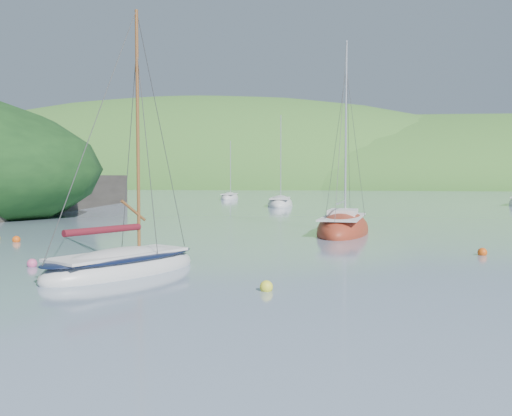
% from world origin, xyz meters
% --- Properties ---
extents(ground, '(700.00, 700.00, 0.00)m').
position_xyz_m(ground, '(0.00, 0.00, 0.00)').
color(ground, '#7489A0').
rests_on(ground, ground).
extents(shoreline_hills, '(690.00, 135.00, 56.00)m').
position_xyz_m(shoreline_hills, '(-9.66, 172.42, 0.00)').
color(shoreline_hills, '#32722B').
rests_on(shoreline_hills, ground).
extents(daysailer_white, '(4.85, 6.95, 10.06)m').
position_xyz_m(daysailer_white, '(-2.63, 1.82, 0.23)').
color(daysailer_white, silver).
rests_on(daysailer_white, ground).
extents(sloop_red, '(3.19, 8.63, 12.64)m').
position_xyz_m(sloop_red, '(3.86, 17.73, 0.23)').
color(sloop_red, '#99301B').
rests_on(sloop_red, ground).
extents(distant_sloop_a, '(3.78, 8.18, 11.25)m').
position_xyz_m(distant_sloop_a, '(-5.54, 46.66, 0.19)').
color(distant_sloop_a, silver).
rests_on(distant_sloop_a, ground).
extents(distant_sloop_c, '(2.93, 6.73, 9.33)m').
position_xyz_m(distant_sloop_c, '(-16.38, 63.76, 0.17)').
color(distant_sloop_c, silver).
rests_on(distant_sloop_c, ground).
extents(mooring_buoys, '(23.27, 10.07, 0.41)m').
position_xyz_m(mooring_buoys, '(-1.25, 5.50, 0.12)').
color(mooring_buoys, yellow).
rests_on(mooring_buoys, ground).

